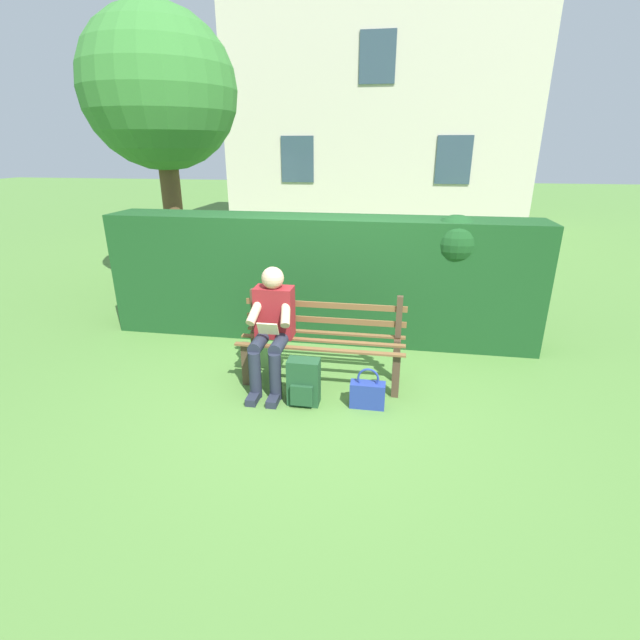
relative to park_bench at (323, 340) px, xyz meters
The scene contains 8 objects.
ground 0.45m from the park_bench, 90.00° to the left, with size 60.00×60.00×0.00m, color #517F38.
park_bench is the anchor object (origin of this frame).
person_seated 0.55m from the park_bench, 19.35° to the left, with size 0.44×0.73×1.21m.
hedge_backdrop 1.28m from the park_bench, 80.18° to the right, with size 5.25×0.73×1.58m.
tree 5.22m from the park_bench, 45.24° to the right, with size 2.51×2.39×4.32m.
building_facade 10.54m from the park_bench, 89.81° to the right, with size 8.29×2.78×7.06m.
backpack 0.56m from the park_bench, 78.88° to the left, with size 0.30×0.24×0.45m.
handbag 0.75m from the park_bench, 136.84° to the left, with size 0.32×0.13×0.40m.
Camera 1 is at (-0.68, 4.14, 2.28)m, focal length 25.55 mm.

